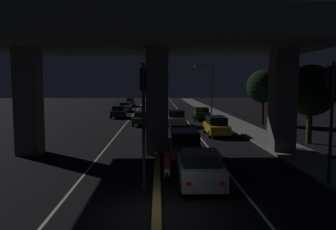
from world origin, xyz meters
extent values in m
plane|color=black|center=(0.00, 0.00, 0.00)|extent=(200.00, 200.00, 0.00)
cube|color=beige|center=(-3.65, 35.00, 0.00)|extent=(0.12, 126.00, 0.00)
cube|color=beige|center=(3.65, 35.00, 0.00)|extent=(0.12, 126.00, 0.00)
cube|color=olive|center=(0.00, 35.00, 0.14)|extent=(0.31, 126.00, 0.27)
cube|color=slate|center=(8.91, 28.00, 0.07)|extent=(2.93, 126.00, 0.14)
cube|color=#5B5956|center=(-8.25, 10.37, 3.38)|extent=(1.42, 1.50, 6.76)
cube|color=#5B5956|center=(8.25, 10.37, 3.38)|extent=(1.42, 1.50, 6.76)
cube|color=#5B5956|center=(0.00, 10.37, 3.38)|extent=(1.42, 1.50, 6.76)
cube|color=#5B5956|center=(0.00, 10.37, 7.68)|extent=(21.53, 9.98, 1.84)
cube|color=#333335|center=(0.00, 10.37, 9.05)|extent=(21.53, 0.40, 0.90)
cylinder|color=black|center=(-0.56, 2.91, 2.69)|extent=(0.14, 0.14, 5.38)
cube|color=black|center=(-0.56, 3.09, 4.71)|extent=(0.30, 0.28, 0.95)
sphere|color=red|center=(-0.56, 3.24, 5.01)|extent=(0.18, 0.18, 0.18)
sphere|color=black|center=(-0.56, 3.24, 4.71)|extent=(0.18, 0.18, 0.18)
sphere|color=black|center=(-0.56, 3.24, 4.41)|extent=(0.18, 0.18, 0.18)
cylinder|color=black|center=(7.54, 2.91, 2.74)|extent=(0.14, 0.14, 5.48)
cube|color=black|center=(7.54, 3.09, 4.80)|extent=(0.30, 0.28, 0.95)
sphere|color=red|center=(7.54, 3.24, 5.10)|extent=(0.18, 0.18, 0.18)
sphere|color=black|center=(7.54, 3.24, 4.80)|extent=(0.18, 0.18, 0.18)
sphere|color=black|center=(7.54, 3.24, 4.50)|extent=(0.18, 0.18, 0.18)
cylinder|color=#2D2D30|center=(7.84, 36.20, 3.67)|extent=(0.18, 0.18, 7.33)
cylinder|color=#2D2D30|center=(6.64, 36.20, 7.18)|extent=(2.41, 0.10, 0.10)
ellipsoid|color=#F2B759|center=(5.44, 36.20, 7.08)|extent=(0.56, 0.32, 0.24)
cube|color=gray|center=(1.90, 3.29, 0.68)|extent=(1.88, 4.07, 0.77)
cube|color=black|center=(1.89, 3.09, 1.32)|extent=(1.63, 1.96, 0.50)
cylinder|color=black|center=(1.02, 4.64, 0.30)|extent=(0.21, 0.60, 0.59)
cylinder|color=black|center=(2.81, 4.61, 0.30)|extent=(0.21, 0.60, 0.59)
cylinder|color=black|center=(0.99, 1.97, 0.30)|extent=(0.21, 0.60, 0.59)
cylinder|color=black|center=(2.77, 1.95, 0.30)|extent=(0.21, 0.60, 0.59)
cube|color=red|center=(1.23, 1.27, 0.72)|extent=(0.18, 0.03, 0.11)
cube|color=red|center=(2.51, 1.25, 0.72)|extent=(0.18, 0.03, 0.11)
cube|color=#515459|center=(1.68, 9.03, 0.62)|extent=(1.87, 4.50, 0.61)
cube|color=black|center=(1.68, 9.03, 1.30)|extent=(1.65, 2.70, 0.76)
cylinder|color=black|center=(0.77, 10.52, 0.31)|extent=(0.20, 0.62, 0.62)
cylinder|color=black|center=(2.60, 10.52, 0.31)|extent=(0.20, 0.62, 0.62)
cylinder|color=black|center=(0.77, 7.54, 0.31)|extent=(0.20, 0.62, 0.62)
cylinder|color=black|center=(2.60, 7.55, 0.31)|extent=(0.20, 0.62, 0.62)
cube|color=red|center=(1.03, 6.77, 0.65)|extent=(0.18, 0.03, 0.11)
cube|color=red|center=(2.34, 6.77, 0.65)|extent=(0.18, 0.03, 0.11)
cube|color=gold|center=(5.22, 17.65, 0.67)|extent=(1.73, 4.46, 0.70)
cube|color=black|center=(5.22, 17.65, 1.36)|extent=(1.52, 2.68, 0.67)
cylinder|color=black|center=(4.38, 19.12, 0.32)|extent=(0.20, 0.64, 0.64)
cylinder|color=black|center=(6.06, 19.12, 0.32)|extent=(0.20, 0.64, 0.64)
cylinder|color=black|center=(4.37, 16.18, 0.32)|extent=(0.20, 0.64, 0.64)
cylinder|color=black|center=(6.06, 16.17, 0.32)|extent=(0.20, 0.64, 0.64)
cube|color=red|center=(4.61, 15.41, 0.71)|extent=(0.18, 0.03, 0.11)
cube|color=red|center=(5.82, 15.41, 0.71)|extent=(0.18, 0.03, 0.11)
cube|color=gray|center=(2.01, 24.32, 0.68)|extent=(1.93, 4.21, 0.74)
cube|color=black|center=(2.01, 24.32, 1.39)|extent=(1.68, 2.53, 0.68)
cylinder|color=black|center=(1.08, 25.69, 0.30)|extent=(0.21, 0.61, 0.61)
cylinder|color=black|center=(2.91, 25.71, 0.30)|extent=(0.21, 0.61, 0.61)
cylinder|color=black|center=(1.11, 22.93, 0.30)|extent=(0.21, 0.61, 0.61)
cylinder|color=black|center=(2.95, 22.95, 0.30)|extent=(0.21, 0.61, 0.61)
cube|color=red|center=(1.38, 22.21, 0.71)|extent=(0.18, 0.03, 0.11)
cube|color=red|center=(2.70, 22.22, 0.71)|extent=(0.18, 0.03, 0.11)
cube|color=black|center=(5.59, 30.24, 0.72)|extent=(2.00, 4.19, 0.74)
cube|color=black|center=(5.58, 30.03, 1.35)|extent=(1.69, 2.04, 0.53)
cylinder|color=black|center=(4.75, 31.64, 0.35)|extent=(0.23, 0.70, 0.70)
cylinder|color=black|center=(6.53, 31.56, 0.35)|extent=(0.23, 0.70, 0.70)
cylinder|color=black|center=(4.64, 28.92, 0.35)|extent=(0.23, 0.70, 0.70)
cylinder|color=black|center=(6.42, 28.84, 0.35)|extent=(0.23, 0.70, 0.70)
cube|color=red|center=(4.86, 28.20, 0.75)|extent=(0.18, 0.04, 0.11)
cube|color=red|center=(6.14, 28.14, 0.75)|extent=(0.18, 0.04, 0.11)
cube|color=black|center=(-1.71, 25.44, 0.62)|extent=(1.91, 4.53, 0.57)
cube|color=black|center=(-1.71, 25.55, 1.17)|extent=(1.62, 1.84, 0.53)
cylinder|color=black|center=(-0.88, 23.94, 0.34)|extent=(0.22, 0.68, 0.67)
cylinder|color=black|center=(-2.63, 23.99, 0.34)|extent=(0.22, 0.68, 0.67)
cylinder|color=black|center=(-0.80, 26.89, 0.34)|extent=(0.22, 0.68, 0.67)
cylinder|color=black|center=(-2.54, 26.94, 0.34)|extent=(0.22, 0.68, 0.67)
cube|color=white|center=(-1.02, 27.67, 0.54)|extent=(0.18, 0.04, 0.11)
cube|color=white|center=(-2.27, 27.71, 0.54)|extent=(0.18, 0.04, 0.11)
cube|color=#141938|center=(-5.31, 33.47, 0.69)|extent=(1.96, 4.14, 0.70)
cube|color=black|center=(-5.32, 33.67, 1.31)|extent=(1.65, 2.01, 0.54)
cylinder|color=black|center=(-4.38, 32.17, 0.34)|extent=(0.23, 0.68, 0.67)
cylinder|color=black|center=(-6.13, 32.09, 0.34)|extent=(0.23, 0.68, 0.67)
cylinder|color=black|center=(-4.49, 34.85, 0.34)|extent=(0.23, 0.68, 0.67)
cylinder|color=black|center=(-6.24, 34.77, 0.34)|extent=(0.23, 0.68, 0.67)
cube|color=white|center=(-4.77, 35.54, 0.58)|extent=(0.18, 0.04, 0.11)
cube|color=white|center=(-6.02, 35.49, 0.58)|extent=(0.18, 0.04, 0.11)
cube|color=gray|center=(-5.46, 43.80, 0.70)|extent=(1.87, 3.93, 0.69)
cube|color=black|center=(-5.46, 44.00, 1.27)|extent=(1.63, 1.89, 0.45)
cylinder|color=black|center=(-4.58, 42.51, 0.35)|extent=(0.21, 0.70, 0.70)
cylinder|color=black|center=(-6.37, 42.53, 0.35)|extent=(0.21, 0.70, 0.70)
cylinder|color=black|center=(-4.55, 45.08, 0.35)|extent=(0.21, 0.70, 0.70)
cylinder|color=black|center=(-6.34, 45.10, 0.35)|extent=(0.21, 0.70, 0.70)
cube|color=white|center=(-4.80, 45.76, 0.59)|extent=(0.18, 0.03, 0.11)
cube|color=white|center=(-6.07, 45.77, 0.59)|extent=(0.18, 0.03, 0.11)
cube|color=gray|center=(-5.57, 56.41, 0.69)|extent=(1.77, 4.80, 0.72)
cube|color=black|center=(-5.57, 56.41, 1.38)|extent=(1.53, 2.89, 0.67)
cylinder|color=black|center=(-4.72, 54.85, 0.33)|extent=(0.21, 0.67, 0.66)
cylinder|color=black|center=(-6.34, 54.82, 0.33)|extent=(0.21, 0.67, 0.66)
cylinder|color=black|center=(-4.79, 58.00, 0.33)|extent=(0.21, 0.67, 0.66)
cylinder|color=black|center=(-6.41, 57.96, 0.33)|extent=(0.21, 0.67, 0.66)
cube|color=white|center=(-5.04, 58.81, 0.58)|extent=(0.18, 0.03, 0.11)
cube|color=white|center=(-6.20, 58.79, 0.58)|extent=(0.18, 0.03, 0.11)
cylinder|color=black|center=(0.53, 4.60, 0.27)|extent=(0.12, 0.55, 0.54)
cylinder|color=black|center=(0.44, 3.40, 0.27)|extent=(0.14, 0.55, 0.54)
cube|color=silver|center=(0.49, 4.00, 0.49)|extent=(0.31, 0.93, 0.32)
cylinder|color=maroon|center=(0.49, 4.00, 0.92)|extent=(0.34, 0.34, 0.54)
sphere|color=#B21919|center=(0.49, 4.00, 1.31)|extent=(0.24, 0.24, 0.24)
cube|color=red|center=(0.44, 3.35, 0.49)|extent=(0.08, 0.04, 0.08)
cylinder|color=#2D261E|center=(8.08, 12.26, 0.56)|extent=(0.32, 0.32, 0.84)
cylinder|color=maroon|center=(8.08, 12.26, 1.33)|extent=(0.37, 0.37, 0.70)
sphere|color=tan|center=(8.08, 12.26, 1.79)|extent=(0.23, 0.23, 0.23)
cylinder|color=#38281C|center=(11.57, 13.46, 1.30)|extent=(0.43, 0.43, 2.60)
sphere|color=black|center=(11.57, 13.46, 4.05)|extent=(3.87, 3.87, 3.87)
cylinder|color=#2D2116|center=(11.86, 25.48, 1.46)|extent=(0.33, 0.33, 2.92)
sphere|color=black|center=(11.86, 25.48, 4.30)|extent=(3.69, 3.69, 3.69)
camera|label=1|loc=(0.05, -10.89, 4.49)|focal=35.00mm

